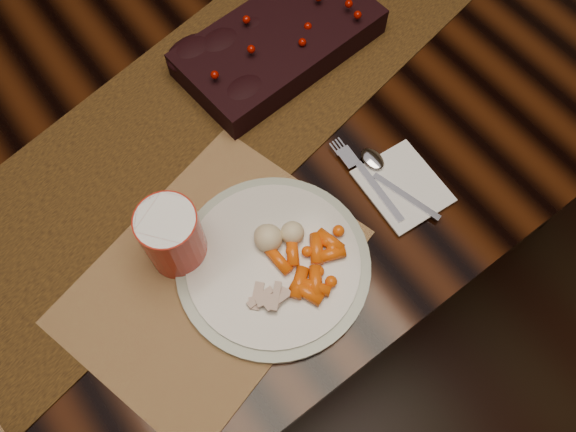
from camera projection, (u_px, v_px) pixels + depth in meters
floor at (233, 264)px, 1.65m from camera, size 5.00×5.00×0.00m
dining_table at (218, 209)px, 1.31m from camera, size 1.80×1.00×0.75m
table_runner at (221, 105)px, 0.98m from camera, size 1.82×0.70×0.00m
centerpiece at (279, 39)px, 0.99m from camera, size 0.37×0.21×0.07m
placemat_main at (211, 276)px, 0.85m from camera, size 0.49×0.41×0.00m
dinner_plate at (273, 264)px, 0.85m from camera, size 0.36×0.36×0.02m
baby_carrots at (317, 263)px, 0.83m from camera, size 0.12×0.10×0.02m
mashed_potatoes at (275, 230)px, 0.84m from camera, size 0.09×0.09×0.04m
turkey_shreds at (266, 299)px, 0.81m from camera, size 0.08×0.07×0.01m
napkin at (403, 186)px, 0.91m from camera, size 0.13×0.14×0.00m
fork at (371, 182)px, 0.90m from camera, size 0.04×0.16×0.00m
spoon at (395, 185)px, 0.90m from camera, size 0.07×0.16×0.00m
red_cup at (173, 237)px, 0.81m from camera, size 0.11×0.11×0.12m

